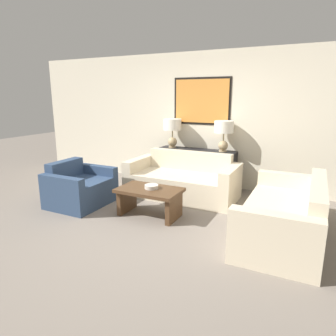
{
  "coord_description": "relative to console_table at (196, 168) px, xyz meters",
  "views": [
    {
      "loc": [
        2.08,
        -3.37,
        1.8
      ],
      "look_at": [
        -0.03,
        0.91,
        0.65
      ],
      "focal_mm": 32.0,
      "sensor_mm": 36.0,
      "label": 1
    }
  ],
  "objects": [
    {
      "name": "ground_plane",
      "position": [
        0.0,
        -2.15,
        -0.38
      ],
      "size": [
        20.0,
        20.0,
        0.0
      ],
      "primitive_type": "plane",
      "color": "slate"
    },
    {
      "name": "back_wall",
      "position": [
        0.0,
        0.27,
        0.95
      ],
      "size": [
        8.14,
        0.12,
        2.65
      ],
      "color": "beige",
      "rests_on": "ground_plane"
    },
    {
      "name": "console_table",
      "position": [
        0.0,
        0.0,
        0.0
      ],
      "size": [
        1.57,
        0.39,
        0.76
      ],
      "color": "black",
      "rests_on": "ground_plane"
    },
    {
      "name": "table_lamp_left",
      "position": [
        -0.53,
        0.0,
        0.78
      ],
      "size": [
        0.36,
        0.36,
        0.59
      ],
      "color": "tan",
      "rests_on": "console_table"
    },
    {
      "name": "table_lamp_right",
      "position": [
        0.53,
        0.0,
        0.78
      ],
      "size": [
        0.36,
        0.36,
        0.59
      ],
      "color": "tan",
      "rests_on": "console_table"
    },
    {
      "name": "couch_by_back_wall",
      "position": [
        0.0,
        -0.68,
        -0.1
      ],
      "size": [
        1.98,
        0.94,
        0.78
      ],
      "color": "beige",
      "rests_on": "ground_plane"
    },
    {
      "name": "couch_by_side",
      "position": [
        1.85,
        -1.6,
        -0.1
      ],
      "size": [
        0.94,
        1.98,
        0.78
      ],
      "color": "beige",
      "rests_on": "ground_plane"
    },
    {
      "name": "coffee_table",
      "position": [
        -0.08,
        -1.76,
        -0.08
      ],
      "size": [
        0.96,
        0.58,
        0.43
      ],
      "color": "#4C331E",
      "rests_on": "ground_plane"
    },
    {
      "name": "decorative_bowl",
      "position": [
        -0.06,
        -1.74,
        0.08
      ],
      "size": [
        0.21,
        0.21,
        0.06
      ],
      "color": "beige",
      "rests_on": "coffee_table"
    },
    {
      "name": "armchair_near_back_wall",
      "position": [
        -1.4,
        -1.83,
        -0.11
      ],
      "size": [
        0.84,
        0.99,
        0.73
      ],
      "color": "navy",
      "rests_on": "ground_plane"
    }
  ]
}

